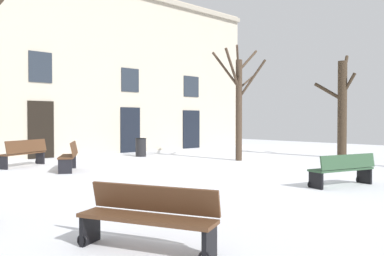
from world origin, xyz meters
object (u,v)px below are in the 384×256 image
Objects in this scene: litter_bin at (141,147)px; bench_by_litter_bin at (148,217)px; bench_far_corner at (24,153)px; bench_facing_shops at (343,169)px; bench_near_center_tree at (69,156)px; tree_near_facade at (239,100)px; tree_right_of_center at (342,106)px.

bench_by_litter_bin is at bearing -125.51° from litter_bin.
bench_facing_shops is (4.31, -9.70, -0.08)m from bench_far_corner.
litter_bin is 0.54× the size of bench_near_center_tree.
tree_near_facade is 5.68× the size of litter_bin.
bench_far_corner is 1.00× the size of bench_by_litter_bin.
bench_far_corner is (-7.21, 3.89, -1.97)m from tree_near_facade.
tree_right_of_center is 13.10m from bench_far_corner.
bench_facing_shops is at bearing -95.84° from litter_bin.
tree_near_facade reaches higher than tree_right_of_center.
tree_near_facade is at bearing -66.08° from litter_bin.
bench_facing_shops is at bearing -116.54° from tree_near_facade.
tree_right_of_center is 2.44× the size of bench_by_litter_bin.
tree_near_facade reaches higher than bench_far_corner.
bench_far_corner is at bearing 143.66° from bench_by_litter_bin.
litter_bin is 12.96m from bench_by_litter_bin.
tree_right_of_center is 2.39× the size of bench_facing_shops.
tree_near_facade is at bearing 99.73° from bench_by_litter_bin.
litter_bin is (-1.87, 4.22, -2.06)m from tree_near_facade.
bench_far_corner is at bearing 151.31° from tree_right_of_center.
bench_facing_shops is 1.02× the size of bench_by_litter_bin.
bench_near_center_tree is 8.52m from bench_by_litter_bin.
bench_far_corner is at bearing -176.48° from litter_bin.
bench_near_center_tree is (-6.56, 1.70, -2.00)m from tree_near_facade.
bench_far_corner is (-11.39, 6.23, -1.77)m from tree_right_of_center.
tree_near_facade reaches higher than bench_by_litter_bin.
tree_right_of_center is at bearing 82.15° from bench_by_litter_bin.
tree_right_of_center is 2.97× the size of bench_near_center_tree.
litter_bin is 10.08m from bench_facing_shops.
tree_near_facade is 7.06m from bench_near_center_tree.
tree_right_of_center is at bearing -138.27° from bench_facing_shops.
litter_bin is 5.32m from bench_near_center_tree.
litter_bin reaches higher than bench_facing_shops.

